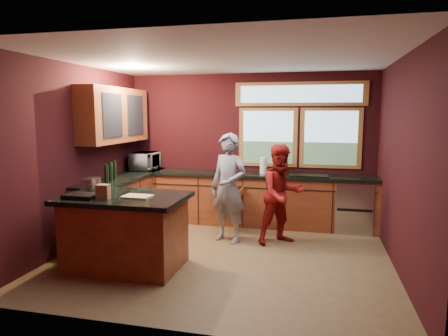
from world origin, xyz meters
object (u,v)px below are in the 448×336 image
(island, at_px, (126,231))
(stock_pot, at_px, (92,185))
(person_red, at_px, (282,194))
(cutting_board, at_px, (137,196))
(person_grey, at_px, (229,188))

(island, height_order, stock_pot, stock_pot)
(stock_pot, bearing_deg, person_red, 28.11)
(person_red, bearing_deg, island, -176.45)
(island, xyz_separation_m, cutting_board, (0.20, -0.05, 0.48))
(person_grey, height_order, person_red, person_grey)
(cutting_board, bearing_deg, island, 165.96)
(person_grey, relative_size, stock_pot, 7.03)
(cutting_board, distance_m, stock_pot, 0.78)
(person_red, bearing_deg, cutting_board, -172.30)
(person_red, distance_m, cutting_board, 2.24)
(island, distance_m, cutting_board, 0.52)
(person_red, bearing_deg, person_grey, 152.81)
(cutting_board, height_order, stock_pot, stock_pot)
(island, relative_size, person_grey, 0.92)
(person_grey, relative_size, person_red, 1.11)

